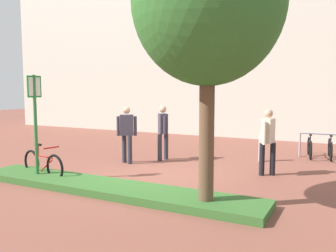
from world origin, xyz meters
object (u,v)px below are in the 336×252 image
object	(u,v)px
bollard_steel	(261,147)
bike_at_sign	(43,164)
parking_sign_post	(35,112)
person_shirt_blue	(268,138)
person_suited_navy	(163,129)
person_suited_dark	(127,131)
tree_sidewalk	(208,2)

from	to	relation	value
bollard_steel	bike_at_sign	bearing A→B (deg)	-133.87
parking_sign_post	bollard_steel	world-z (taller)	parking_sign_post
bollard_steel	person_shirt_blue	bearing A→B (deg)	-72.70
bike_at_sign	person_shirt_blue	xyz separation A→B (m)	(4.96, 2.87, 0.63)
bike_at_sign	bollard_steel	world-z (taller)	bollard_steel
bike_at_sign	person_suited_navy	bearing A→B (deg)	64.63
bollard_steel	person_suited_navy	distance (m)	3.10
person_suited_navy	person_suited_dark	world-z (taller)	same
parking_sign_post	bike_at_sign	size ratio (longest dim) A/B	1.55
parking_sign_post	bike_at_sign	bearing A→B (deg)	101.91
person_suited_dark	parking_sign_post	bearing A→B (deg)	-106.64
bike_at_sign	person_suited_navy	xyz separation A→B (m)	(1.61, 3.40, 0.63)
parking_sign_post	person_suited_navy	distance (m)	4.01
parking_sign_post	person_suited_dark	size ratio (longest dim) A/B	1.49
bollard_steel	person_shirt_blue	world-z (taller)	person_shirt_blue
person_suited_navy	bike_at_sign	bearing A→B (deg)	-115.37
bike_at_sign	person_shirt_blue	bearing A→B (deg)	30.04
person_suited_navy	person_shirt_blue	xyz separation A→B (m)	(3.35, -0.53, 0.00)
person_suited_navy	parking_sign_post	bearing A→B (deg)	-113.31
tree_sidewalk	person_suited_navy	bearing A→B (deg)	127.98
tree_sidewalk	person_shirt_blue	size ratio (longest dim) A/B	3.08
person_suited_navy	person_suited_dark	bearing A→B (deg)	-129.62
person_suited_dark	person_shirt_blue	xyz separation A→B (m)	(4.10, 0.37, 0.00)
bollard_steel	person_suited_navy	size ratio (longest dim) A/B	0.52
person_shirt_blue	bike_at_sign	bearing A→B (deg)	-149.96
parking_sign_post	bollard_steel	distance (m)	6.63
tree_sidewalk	parking_sign_post	world-z (taller)	tree_sidewalk
person_suited_navy	person_shirt_blue	distance (m)	3.39
tree_sidewalk	person_suited_navy	distance (m)	5.43
parking_sign_post	person_suited_dark	distance (m)	2.92
bike_at_sign	person_suited_dark	world-z (taller)	person_suited_dark
bike_at_sign	person_shirt_blue	size ratio (longest dim) A/B	0.97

